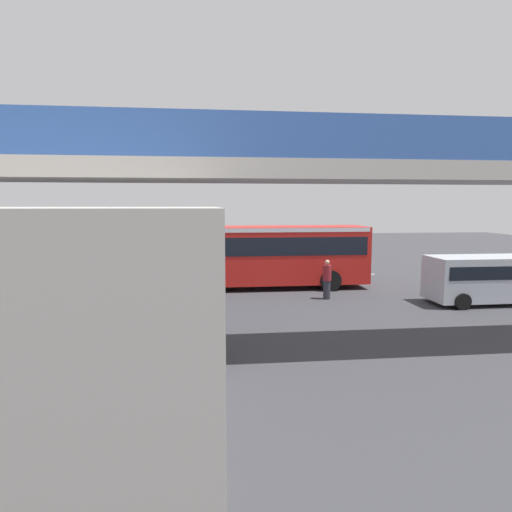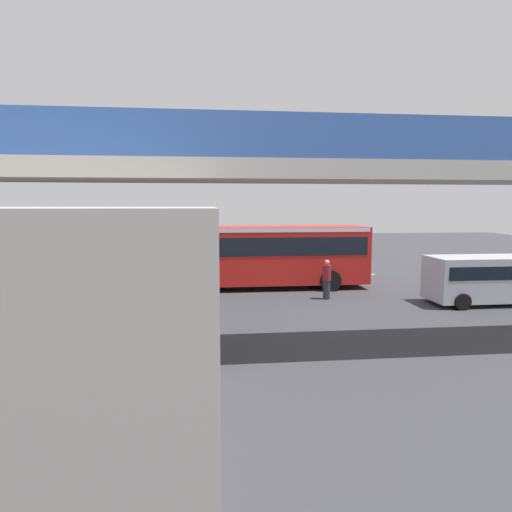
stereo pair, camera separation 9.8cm
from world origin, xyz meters
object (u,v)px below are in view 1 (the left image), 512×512
Objects in this scene: city_bus at (254,251)px; traffic_sign at (312,243)px; bicycle_green at (43,292)px; parked_van at (485,276)px; pedestrian at (327,280)px; bicycle_orange at (30,297)px.

city_bus is 5.93m from traffic_sign.
parked_van is at bearing 171.38° from bicycle_green.
city_bus is 2.40× the size of parked_van.
parked_van is 2.68× the size of pedestrian.
bicycle_orange is at bearing 27.21° from traffic_sign.
pedestrian is (-12.72, 1.27, 0.51)m from bicycle_green.
pedestrian is (6.51, -1.65, -0.30)m from parked_van.
bicycle_green is 0.63× the size of traffic_sign.
parked_van is at bearing 120.97° from traffic_sign.
parked_van is (-9.50, 4.71, -0.70)m from city_bus.
bicycle_orange is at bearing -5.33° from parked_van.
bicycle_green is at bearing 10.44° from city_bus.
bicycle_green is 15.18m from traffic_sign.
parked_van reaches higher than bicycle_orange.
traffic_sign reaches higher than pedestrian.
bicycle_orange is 12.86m from pedestrian.
pedestrian reaches higher than bicycle_green.
pedestrian is (-12.85, 0.16, 0.51)m from bicycle_orange.
traffic_sign is (5.39, -8.99, 0.71)m from parked_van.
city_bus is 4.12× the size of traffic_sign.
traffic_sign is (-1.11, -7.34, 1.00)m from pedestrian.
pedestrian is 7.49m from traffic_sign.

